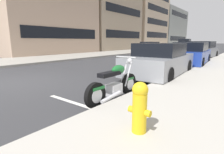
# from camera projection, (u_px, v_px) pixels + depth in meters

# --- Properties ---
(ground_plane) EXTENTS (260.00, 260.00, 0.00)m
(ground_plane) POSITION_uv_depth(u_px,v_px,m) (12.00, 83.00, 6.45)
(ground_plane) COLOR #333335
(sidewalk_far_curb) EXTENTS (120.00, 5.00, 0.14)m
(sidewalk_far_curb) POSITION_uv_depth(u_px,v_px,m) (98.00, 54.00, 19.73)
(sidewalk_far_curb) COLOR gray
(sidewalk_far_curb) RESTS_ON ground
(parking_stall_stripe) EXTENTS (0.12, 2.20, 0.01)m
(parking_stall_stripe) POSITION_uv_depth(u_px,v_px,m) (78.00, 104.00, 4.29)
(parking_stall_stripe) COLOR silver
(parking_stall_stripe) RESTS_ON ground
(parked_motorcycle) EXTENTS (2.01, 0.62, 1.10)m
(parked_motorcycle) POSITION_uv_depth(u_px,v_px,m) (115.00, 84.00, 4.52)
(parked_motorcycle) COLOR black
(parked_motorcycle) RESTS_ON ground
(parked_car_across_street) EXTENTS (4.40, 2.04, 1.42)m
(parked_car_across_street) POSITION_uv_depth(u_px,v_px,m) (160.00, 61.00, 7.71)
(parked_car_across_street) COLOR gray
(parked_car_across_street) RESTS_ON ground
(parked_car_second_in_row) EXTENTS (4.59, 2.17, 1.43)m
(parked_car_second_in_row) POSITION_uv_depth(u_px,v_px,m) (191.00, 54.00, 11.43)
(parked_car_second_in_row) COLOR navy
(parked_car_second_in_row) RESTS_ON ground
(parked_car_near_corner) EXTENTS (4.63, 2.05, 1.49)m
(parked_car_near_corner) POSITION_uv_depth(u_px,v_px,m) (202.00, 50.00, 15.65)
(parked_car_near_corner) COLOR #4C515B
(parked_car_near_corner) RESTS_ON ground
(crossing_truck) EXTENTS (2.38, 5.10, 1.90)m
(crossing_truck) POSITION_uv_depth(u_px,v_px,m) (188.00, 44.00, 32.82)
(crossing_truck) COLOR #141947
(crossing_truck) RESTS_ON ground
(car_opposite_curb) EXTENTS (4.53, 2.12, 1.41)m
(car_opposite_curb) POSITION_uv_depth(u_px,v_px,m) (150.00, 48.00, 22.77)
(car_opposite_curb) COLOR beige
(car_opposite_curb) RESTS_ON ground
(fire_hydrant) EXTENTS (0.24, 0.36, 0.79)m
(fire_hydrant) POSITION_uv_depth(u_px,v_px,m) (140.00, 106.00, 2.64)
(fire_hydrant) COLOR gold
(fire_hydrant) RESTS_ON sidewalk_near_curb
(townhouse_behind_pole) EXTENTS (10.96, 9.21, 10.51)m
(townhouse_behind_pole) POSITION_uv_depth(u_px,v_px,m) (39.00, 9.00, 20.77)
(townhouse_behind_pole) COLOR tan
(townhouse_behind_pole) RESTS_ON ground
(townhouse_corner_block) EXTENTS (10.85, 10.23, 11.38)m
(townhouse_corner_block) POSITION_uv_depth(u_px,v_px,m) (100.00, 16.00, 29.79)
(townhouse_corner_block) COLOR tan
(townhouse_corner_block) RESTS_ON ground
(townhouse_far_uphill) EXTENTS (11.62, 8.14, 12.37)m
(townhouse_far_uphill) POSITION_uv_depth(u_px,v_px,m) (141.00, 19.00, 38.63)
(townhouse_far_uphill) COLOR beige
(townhouse_far_uphill) RESTS_ON ground
(townhouse_mid_block) EXTENTS (14.61, 9.77, 9.80)m
(townhouse_mid_block) POSITION_uv_depth(u_px,v_px,m) (162.00, 29.00, 49.90)
(townhouse_mid_block) COLOR #939993
(townhouse_mid_block) RESTS_ON ground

